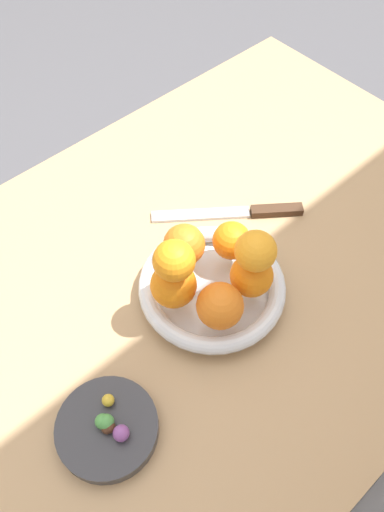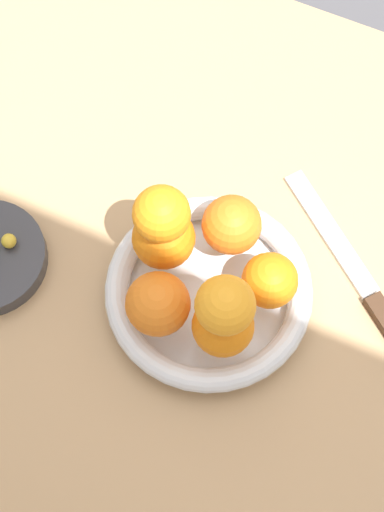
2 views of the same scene
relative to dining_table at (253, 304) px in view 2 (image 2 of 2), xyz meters
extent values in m
plane|color=#4C4C51|center=(0.00, 0.00, -0.65)|extent=(6.00, 6.00, 0.00)
cube|color=tan|center=(0.00, 0.00, 0.07)|extent=(1.10, 0.76, 0.04)
cylinder|color=tan|center=(0.49, -0.32, -0.30)|extent=(0.05, 0.05, 0.70)
cylinder|color=silver|center=(0.04, 0.05, 0.10)|extent=(0.18, 0.18, 0.01)
torus|color=silver|center=(0.04, 0.05, 0.12)|extent=(0.22, 0.22, 0.03)
sphere|color=orange|center=(0.08, 0.10, 0.16)|extent=(0.07, 0.07, 0.07)
sphere|color=orange|center=(0.01, 0.09, 0.16)|extent=(0.06, 0.06, 0.06)
sphere|color=orange|center=(-0.02, 0.03, 0.16)|extent=(0.06, 0.06, 0.06)
sphere|color=orange|center=(0.04, -0.01, 0.16)|extent=(0.06, 0.06, 0.06)
sphere|color=orange|center=(0.10, 0.03, 0.16)|extent=(0.07, 0.07, 0.07)
sphere|color=orange|center=(0.10, 0.03, 0.22)|extent=(0.06, 0.06, 0.06)
sphere|color=orange|center=(0.01, 0.09, 0.22)|extent=(0.06, 0.06, 0.06)
sphere|color=gold|center=(0.26, 0.09, 0.12)|extent=(0.02, 0.02, 0.02)
cube|color=silver|center=(-0.05, -0.08, 0.09)|extent=(0.15, 0.12, 0.01)
camera|label=1|loc=(0.33, 0.32, 0.76)|focal=35.00mm
camera|label=2|loc=(-0.06, 0.32, 0.90)|focal=55.00mm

